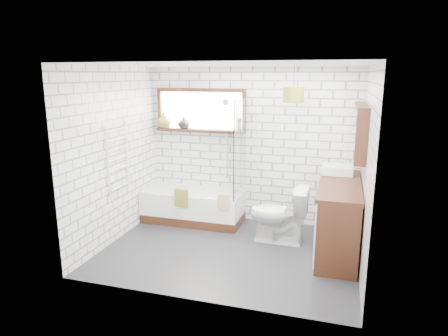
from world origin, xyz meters
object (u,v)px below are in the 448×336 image
(bathtub, at_px, (193,206))
(basin, at_px, (337,169))
(vanity, at_px, (339,217))
(pendant, at_px, (293,95))
(toilet, at_px, (278,214))

(bathtub, height_order, basin, basin)
(vanity, relative_size, pendant, 5.63)
(pendant, bearing_deg, basin, 7.55)
(bathtub, relative_size, pendant, 5.35)
(bathtub, distance_m, basin, 2.38)
(bathtub, height_order, vanity, vanity)
(toilet, distance_m, pendant, 1.72)
(bathtub, xyz_separation_m, basin, (2.25, -0.00, 0.77))
(toilet, bearing_deg, vanity, 86.43)
(basin, bearing_deg, bathtub, 179.90)
(toilet, bearing_deg, basin, 120.31)
(vanity, bearing_deg, toilet, 175.59)
(vanity, xyz_separation_m, basin, (-0.06, 0.50, 0.55))
(bathtub, bearing_deg, basin, -0.10)
(bathtub, xyz_separation_m, vanity, (2.31, -0.50, 0.23))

